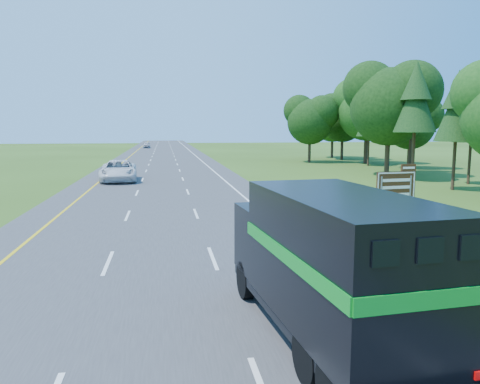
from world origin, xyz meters
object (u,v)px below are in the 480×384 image
(white_suv, at_px, (119,171))
(far_car, at_px, (147,145))
(exit_sign, at_px, (396,190))
(horse_truck, at_px, (328,263))

(white_suv, distance_m, far_car, 72.11)
(exit_sign, bearing_deg, horse_truck, -130.67)
(horse_truck, bearing_deg, exit_sign, 50.52)
(white_suv, bearing_deg, far_car, 86.94)
(white_suv, relative_size, exit_sign, 2.10)
(white_suv, height_order, exit_sign, exit_sign)
(white_suv, bearing_deg, exit_sign, -63.20)
(far_car, relative_size, exit_sign, 1.31)
(horse_truck, relative_size, white_suv, 1.16)
(horse_truck, xyz_separation_m, exit_sign, (6.38, 9.25, 0.23))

